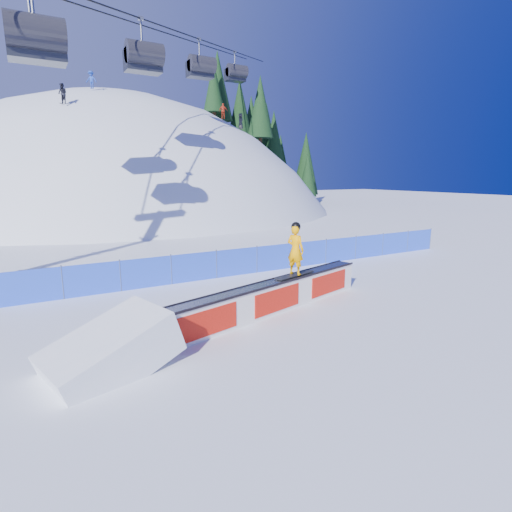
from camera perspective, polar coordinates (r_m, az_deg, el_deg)
ground at (r=15.28m, az=11.88°, el=-5.42°), size 160.00×160.00×0.00m
snow_hill at (r=58.26m, az=-18.00°, el=-11.63°), size 64.00×64.00×64.00m
treeline at (r=60.31m, az=2.77°, el=17.04°), size 20.58×10.32×20.15m
safety_fence at (r=18.62m, az=2.79°, el=-0.21°), size 22.05×0.05×1.30m
chairlift at (r=42.88m, az=-9.67°, el=28.36°), size 40.80×41.70×22.00m
rail_box at (r=12.94m, az=2.21°, el=-5.93°), size 8.51×2.87×1.04m
snow_ramp at (r=10.14m, az=-19.88°, el=-14.89°), size 3.31×2.54×1.83m
snowboarder at (r=13.45m, az=5.65°, el=0.95°), size 1.76×0.76×1.82m
distant_skiers at (r=44.42m, az=-14.95°, el=20.81°), size 18.74×6.27×5.08m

